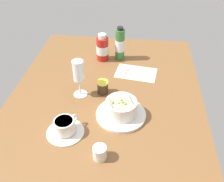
{
  "coord_description": "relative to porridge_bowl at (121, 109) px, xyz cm",
  "views": [
    {
      "loc": [
        -86.51,
        -12.69,
        70.41
      ],
      "look_at": [
        -3.78,
        -3.03,
        4.95
      ],
      "focal_mm": 40.63,
      "sensor_mm": 36.0,
      "label": 1
    }
  ],
  "objects": [
    {
      "name": "creamer_jug",
      "position": [
        -21.12,
        5.26,
        -0.94
      ],
      "size": [
        5.71,
        4.74,
        5.53
      ],
      "color": "silver",
      "rests_on": "ground_plane"
    },
    {
      "name": "jam_jar",
      "position": [
        13.94,
        9.33,
        -0.44
      ],
      "size": [
        5.06,
        5.06,
        6.03
      ],
      "color": "#382818",
      "rests_on": "ground_plane"
    },
    {
      "name": "coffee_cup",
      "position": [
        -11.35,
        19.62,
        -0.81
      ],
      "size": [
        14.03,
        14.03,
        6.15
      ],
      "color": "silver",
      "rests_on": "ground_plane"
    },
    {
      "name": "ground_plane",
      "position": [
        12.94,
        7.68,
        -5.0
      ],
      "size": [
        110.0,
        84.0,
        3.0
      ],
      "primitive_type": "cube",
      "color": "brown"
    },
    {
      "name": "sauce_bottle_red",
      "position": [
        42.3,
        13.48,
        2.97
      ],
      "size": [
        6.37,
        6.37,
        14.5
      ],
      "color": "#B21E19",
      "rests_on": "ground_plane"
    },
    {
      "name": "porridge_bowl",
      "position": [
        0.0,
        0.0,
        0.0
      ],
      "size": [
        19.93,
        19.93,
        8.2
      ],
      "color": "silver",
      "rests_on": "ground_plane"
    },
    {
      "name": "wine_glass",
      "position": [
        11.55,
        18.94,
        7.93
      ],
      "size": [
        6.14,
        6.14,
        17.09
      ],
      "color": "white",
      "rests_on": "ground_plane"
    },
    {
      "name": "cutlery_setting",
      "position": [
        31.16,
        -4.33,
        -3.25
      ],
      "size": [
        15.2,
        21.18,
        0.9
      ],
      "color": "silver",
      "rests_on": "ground_plane"
    },
    {
      "name": "sauce_bottle_green",
      "position": [
        44.19,
        4.62,
        4.86
      ],
      "size": [
        4.94,
        4.94,
        17.89
      ],
      "color": "#337233",
      "rests_on": "ground_plane"
    }
  ]
}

